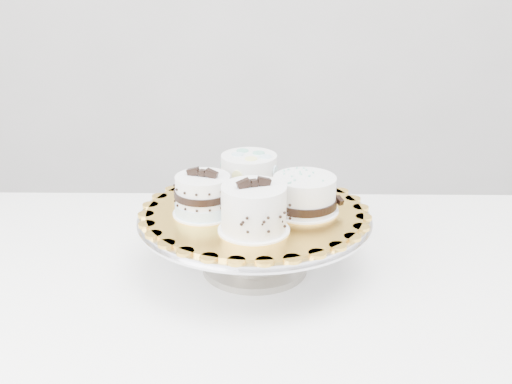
{
  "coord_description": "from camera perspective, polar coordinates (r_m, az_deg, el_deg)",
  "views": [
    {
      "loc": [
        -0.12,
        -0.74,
        1.3
      ],
      "look_at": [
        -0.03,
        0.29,
        0.89
      ],
      "focal_mm": 45.0,
      "sensor_mm": 36.0,
      "label": 1
    }
  ],
  "objects": [
    {
      "name": "cake_ribbon",
      "position": [
        1.09,
        4.38,
        -0.27
      ],
      "size": [
        0.14,
        0.14,
        0.06
      ],
      "rotation": [
        0.0,
        0.0,
        0.37
      ],
      "color": "white",
      "rests_on": "cake_board"
    },
    {
      "name": "cake_board",
      "position": [
        1.1,
        -0.12,
        -1.74
      ],
      "size": [
        0.45,
        0.45,
        0.01
      ],
      "primitive_type": "cylinder",
      "rotation": [
        0.0,
        0.0,
        0.24
      ],
      "color": "orange",
      "rests_on": "cake_stand"
    },
    {
      "name": "cake_swirl",
      "position": [
        1.01,
        -0.2,
        -1.59
      ],
      "size": [
        0.13,
        0.13,
        0.09
      ],
      "rotation": [
        0.0,
        0.0,
        0.25
      ],
      "color": "white",
      "rests_on": "cake_board"
    },
    {
      "name": "cake_stand",
      "position": [
        1.12,
        -0.12,
        -3.48
      ],
      "size": [
        0.4,
        0.4,
        0.11
      ],
      "color": "gray",
      "rests_on": "table"
    },
    {
      "name": "cake_dots",
      "position": [
        1.16,
        -0.62,
        1.59
      ],
      "size": [
        0.13,
        0.13,
        0.08
      ],
      "rotation": [
        0.0,
        0.0,
        0.34
      ],
      "color": "white",
      "rests_on": "cake_board"
    },
    {
      "name": "cake_banded",
      "position": [
        1.08,
        -4.72,
        -0.41
      ],
      "size": [
        0.12,
        0.12,
        0.08
      ],
      "rotation": [
        0.0,
        0.0,
        -0.41
      ],
      "color": "white",
      "rests_on": "cake_board"
    },
    {
      "name": "table",
      "position": [
        1.15,
        -0.57,
        -11.22
      ],
      "size": [
        1.29,
        0.92,
        0.75
      ],
      "rotation": [
        0.0,
        0.0,
        -0.09
      ],
      "color": "white",
      "rests_on": "floor"
    }
  ]
}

